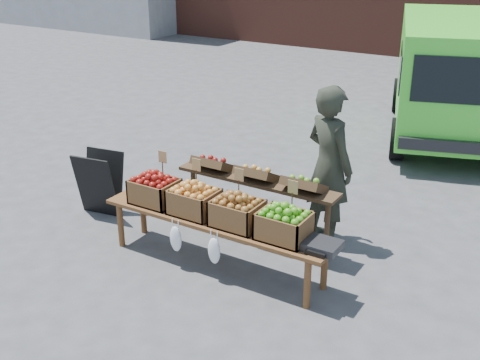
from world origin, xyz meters
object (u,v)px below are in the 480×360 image
Objects in this scene: weighing_scale at (322,246)px; delivery_van at (456,79)px; chalkboard_sign at (100,183)px; crate_red_apples at (237,213)px; vendor at (329,166)px; crate_golden_apples at (155,191)px; crate_green_apples at (284,226)px; back_table at (256,202)px; crate_russet_pears at (194,202)px; display_bench at (216,243)px.

delivery_van is at bearing 92.23° from weighing_scale.
crate_red_apples reaches higher than chalkboard_sign.
vendor reaches higher than crate_golden_apples.
crate_red_apples is 0.55m from crate_green_apples.
back_table is at bearing 60.99° from vendor.
crate_russet_pears is (-1.29, -6.03, -0.32)m from delivery_van.
delivery_van is 6.16m from display_bench.
display_bench is 0.51m from crate_russet_pears.
back_table reaches higher than crate_green_apples.
display_bench is 5.40× the size of crate_green_apples.
crate_red_apples reaches higher than display_bench.
crate_russet_pears reaches higher than display_bench.
vendor is 1.33m from crate_red_apples.
crate_russet_pears is 0.55m from crate_red_apples.
crate_golden_apples is (1.20, -0.33, 0.29)m from chalkboard_sign.
crate_golden_apples is 1.47× the size of weighing_scale.
display_bench is at bearing 180.00° from weighing_scale.
back_table is (-0.67, -0.50, -0.42)m from vendor.
crate_golden_apples is (-1.58, -1.22, -0.23)m from vendor.
weighing_scale is (0.23, -6.03, -0.42)m from delivery_van.
crate_green_apples is at bearing 0.00° from crate_golden_apples.
crate_russet_pears is 1.47× the size of weighing_scale.
delivery_van is at bearing 80.07° from back_table.
chalkboard_sign is at bearing 171.79° from crate_red_apples.
vendor is 0.70× the size of display_bench.
vendor reaches higher than chalkboard_sign.
chalkboard_sign is 2.48× the size of weighing_scale.
crate_russet_pears is 1.53m from weighing_scale.
delivery_van is 6.09m from crate_red_apples.
back_table is 4.20× the size of crate_russet_pears.
chalkboard_sign is 1.80m from crate_russet_pears.
weighing_scale is (2.08, 0.00, -0.10)m from crate_golden_apples.
crate_golden_apples reaches higher than chalkboard_sign.
vendor is 2.24× the size of chalkboard_sign.
crate_red_apples is at bearing -114.64° from delivery_van.
delivery_van is 9.21× the size of crate_russet_pears.
weighing_scale is (0.49, -1.22, -0.33)m from vendor.
display_bench is 1.29m from weighing_scale.
crate_green_apples is (-0.19, -6.03, -0.32)m from delivery_van.
crate_golden_apples is at bearing -124.61° from delivery_van.
back_table reaches higher than chalkboard_sign.
back_table is (-0.93, -5.31, -0.51)m from delivery_van.
crate_red_apples is 1.00× the size of crate_green_apples.
delivery_van is 9.21× the size of crate_red_apples.
crate_red_apples is at bearing 92.95° from vendor.
display_bench is 0.93m from crate_golden_apples.
crate_russet_pears is (0.55, 0.00, 0.00)m from crate_golden_apples.
crate_green_apples is (0.82, 0.00, 0.42)m from display_bench.
vendor is at bearing 37.52° from crate_golden_apples.
delivery_van reaches higher than back_table.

